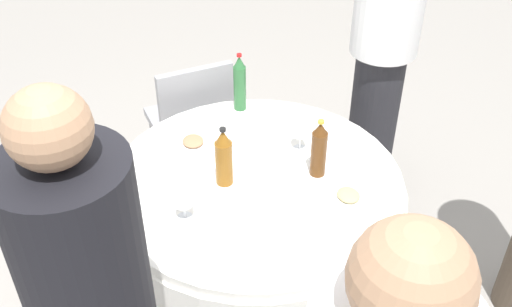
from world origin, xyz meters
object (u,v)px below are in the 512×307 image
person_near (382,58)px  plate_inner (193,144)px  dining_table (256,205)px  chair_north (192,118)px  wine_glass_near (183,200)px  plate_west (273,179)px  bottle_green_front (240,84)px  plate_mid (348,198)px  plate_far (149,193)px  bottle_brown_right (319,149)px  wine_glass_east (301,131)px  bottle_amber_south (224,158)px

person_near → plate_inner: bearing=-109.4°
dining_table → chair_north: (-0.85, -0.12, -0.07)m
wine_glass_near → plate_west: 0.42m
wine_glass_near → plate_west: bearing=106.7°
bottle_green_front → plate_inner: 0.39m
bottle_green_front → plate_mid: bearing=17.7°
plate_far → plate_mid: size_ratio=0.93×
plate_inner → person_near: (-0.30, 1.04, 0.12)m
wine_glass_near → plate_far: size_ratio=0.63×
bottle_green_front → plate_west: bottle_green_front is taller
wine_glass_near → plate_far: (-0.17, -0.12, -0.08)m
bottle_brown_right → plate_far: size_ratio=1.30×
plate_far → person_near: 1.41m
plate_west → person_near: size_ratio=0.15×
bottle_brown_right → plate_west: size_ratio=1.12×
plate_far → chair_north: chair_north is taller
wine_glass_east → plate_mid: size_ratio=0.60×
bottle_brown_right → plate_far: bearing=-94.3°
bottle_amber_south → plate_inner: 0.32m
plate_far → plate_mid: bearing=72.1°
dining_table → bottle_brown_right: 0.38m
bottle_amber_south → wine_glass_near: bearing=-50.0°
dining_table → wine_glass_east: wine_glass_east is taller
plate_west → bottle_amber_south: bearing=-103.6°
bottle_brown_right → dining_table: bearing=-98.6°
dining_table → wine_glass_east: bearing=120.6°
plate_west → plate_inner: (-0.33, -0.27, 0.00)m
dining_table → wine_glass_near: size_ratio=9.64×
dining_table → plate_west: 0.18m
plate_mid → bottle_amber_south: bearing=-118.4°
dining_table → bottle_amber_south: bearing=-94.9°
bottle_green_front → plate_mid: bottle_green_front is taller
plate_inner → person_near: 1.09m
plate_mid → plate_west: 0.32m
dining_table → person_near: person_near is taller
wine_glass_near → chair_north: bearing=168.4°
bottle_amber_south → plate_far: bottle_amber_south is taller
plate_mid → chair_north: 1.19m
bottle_amber_south → wine_glass_east: (-0.13, 0.37, -0.03)m
bottle_green_front → plate_mid: size_ratio=1.33×
chair_north → bottle_green_front: bearing=-66.1°
wine_glass_near → bottle_amber_south: bearing=130.0°
plate_far → plate_west: 0.51m
wine_glass_east → plate_far: size_ratio=0.65×
bottle_brown_right → person_near: size_ratio=0.16×
wine_glass_east → chair_north: bearing=-152.5°
plate_inner → plate_west: bearing=39.5°
plate_mid → bottle_green_front: bearing=-162.3°
plate_inner → plate_mid: bearing=44.9°
chair_north → wine_glass_east: bearing=-70.7°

